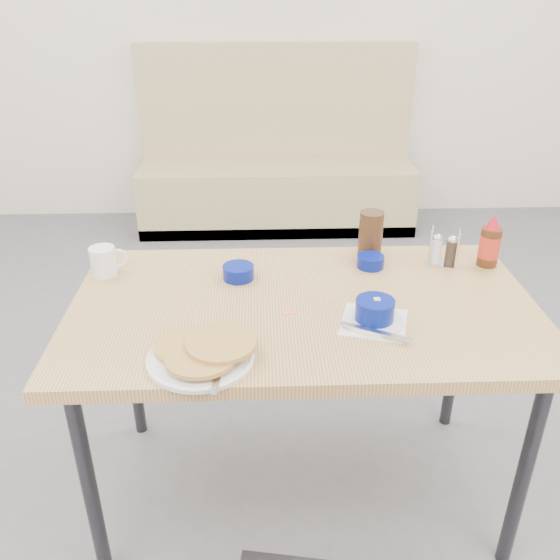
{
  "coord_description": "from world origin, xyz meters",
  "views": [
    {
      "loc": [
        -0.13,
        -1.29,
        1.65
      ],
      "look_at": [
        -0.07,
        0.29,
        0.82
      ],
      "focal_mm": 38.0,
      "sensor_mm": 36.0,
      "label": 1
    }
  ],
  "objects_px": {
    "grits_setting": "(375,313)",
    "amber_tumbler": "(371,233)",
    "dining_table": "(303,321)",
    "syrup_bottle": "(490,244)",
    "coffee_mug": "(105,261)",
    "butter_bowl": "(370,261)",
    "booth_bench": "(277,176)",
    "creamer_bowl": "(238,272)",
    "condiment_caddy": "(443,252)",
    "pancake_plate": "(202,353)"
  },
  "relations": [
    {
      "from": "creamer_bowl",
      "to": "syrup_bottle",
      "type": "xyz_separation_m",
      "value": [
        0.84,
        0.07,
        0.06
      ]
    },
    {
      "from": "creamer_bowl",
      "to": "butter_bowl",
      "type": "height_order",
      "value": "creamer_bowl"
    },
    {
      "from": "butter_bowl",
      "to": "pancake_plate",
      "type": "bearing_deg",
      "value": -135.27
    },
    {
      "from": "butter_bowl",
      "to": "syrup_bottle",
      "type": "relative_size",
      "value": 0.51
    },
    {
      "from": "creamer_bowl",
      "to": "amber_tumbler",
      "type": "bearing_deg",
      "value": 20.58
    },
    {
      "from": "dining_table",
      "to": "butter_bowl",
      "type": "relative_size",
      "value": 15.39
    },
    {
      "from": "amber_tumbler",
      "to": "syrup_bottle",
      "type": "xyz_separation_m",
      "value": [
        0.38,
        -0.1,
        -0.0
      ]
    },
    {
      "from": "coffee_mug",
      "to": "amber_tumbler",
      "type": "bearing_deg",
      "value": 7.85
    },
    {
      "from": "amber_tumbler",
      "to": "booth_bench",
      "type": "bearing_deg",
      "value": 96.68
    },
    {
      "from": "dining_table",
      "to": "butter_bowl",
      "type": "bearing_deg",
      "value": 44.26
    },
    {
      "from": "coffee_mug",
      "to": "butter_bowl",
      "type": "relative_size",
      "value": 1.32
    },
    {
      "from": "dining_table",
      "to": "syrup_bottle",
      "type": "distance_m",
      "value": 0.7
    },
    {
      "from": "creamer_bowl",
      "to": "butter_bowl",
      "type": "xyz_separation_m",
      "value": [
        0.44,
        0.07,
        -0.0
      ]
    },
    {
      "from": "amber_tumbler",
      "to": "butter_bowl",
      "type": "bearing_deg",
      "value": -98.01
    },
    {
      "from": "booth_bench",
      "to": "syrup_bottle",
      "type": "relative_size",
      "value": 10.59
    },
    {
      "from": "grits_setting",
      "to": "condiment_caddy",
      "type": "distance_m",
      "value": 0.48
    },
    {
      "from": "dining_table",
      "to": "coffee_mug",
      "type": "relative_size",
      "value": 11.68
    },
    {
      "from": "coffee_mug",
      "to": "syrup_bottle",
      "type": "xyz_separation_m",
      "value": [
        1.28,
        0.02,
        0.03
      ]
    },
    {
      "from": "pancake_plate",
      "to": "butter_bowl",
      "type": "xyz_separation_m",
      "value": [
        0.52,
        0.52,
        0.0
      ]
    },
    {
      "from": "dining_table",
      "to": "condiment_caddy",
      "type": "distance_m",
      "value": 0.56
    },
    {
      "from": "creamer_bowl",
      "to": "syrup_bottle",
      "type": "distance_m",
      "value": 0.84
    },
    {
      "from": "butter_bowl",
      "to": "condiment_caddy",
      "type": "height_order",
      "value": "condiment_caddy"
    },
    {
      "from": "creamer_bowl",
      "to": "syrup_bottle",
      "type": "bearing_deg",
      "value": 4.7
    },
    {
      "from": "amber_tumbler",
      "to": "creamer_bowl",
      "type": "bearing_deg",
      "value": -159.42
    },
    {
      "from": "grits_setting",
      "to": "butter_bowl",
      "type": "bearing_deg",
      "value": 81.77
    },
    {
      "from": "grits_setting",
      "to": "amber_tumbler",
      "type": "distance_m",
      "value": 0.47
    },
    {
      "from": "grits_setting",
      "to": "creamer_bowl",
      "type": "distance_m",
      "value": 0.49
    },
    {
      "from": "pancake_plate",
      "to": "amber_tumbler",
      "type": "distance_m",
      "value": 0.83
    },
    {
      "from": "butter_bowl",
      "to": "syrup_bottle",
      "type": "xyz_separation_m",
      "value": [
        0.4,
        0.0,
        0.06
      ]
    },
    {
      "from": "pancake_plate",
      "to": "syrup_bottle",
      "type": "bearing_deg",
      "value": 29.45
    },
    {
      "from": "booth_bench",
      "to": "butter_bowl",
      "type": "distance_m",
      "value": 2.35
    },
    {
      "from": "booth_bench",
      "to": "creamer_bowl",
      "type": "height_order",
      "value": "booth_bench"
    },
    {
      "from": "grits_setting",
      "to": "syrup_bottle",
      "type": "distance_m",
      "value": 0.58
    },
    {
      "from": "grits_setting",
      "to": "butter_bowl",
      "type": "xyz_separation_m",
      "value": [
        0.05,
        0.36,
        -0.01
      ]
    },
    {
      "from": "coffee_mug",
      "to": "syrup_bottle",
      "type": "distance_m",
      "value": 1.28
    },
    {
      "from": "grits_setting",
      "to": "butter_bowl",
      "type": "relative_size",
      "value": 2.6
    },
    {
      "from": "pancake_plate",
      "to": "condiment_caddy",
      "type": "relative_size",
      "value": 2.35
    },
    {
      "from": "booth_bench",
      "to": "condiment_caddy",
      "type": "distance_m",
      "value": 2.38
    },
    {
      "from": "coffee_mug",
      "to": "amber_tumbler",
      "type": "xyz_separation_m",
      "value": [
        0.89,
        0.12,
        0.03
      ]
    },
    {
      "from": "coffee_mug",
      "to": "creamer_bowl",
      "type": "xyz_separation_m",
      "value": [
        0.44,
        -0.05,
        -0.03
      ]
    },
    {
      "from": "dining_table",
      "to": "coffee_mug",
      "type": "bearing_deg",
      "value": 161.18
    },
    {
      "from": "booth_bench",
      "to": "coffee_mug",
      "type": "bearing_deg",
      "value": -105.35
    },
    {
      "from": "dining_table",
      "to": "pancake_plate",
      "type": "distance_m",
      "value": 0.41
    },
    {
      "from": "grits_setting",
      "to": "amber_tumbler",
      "type": "xyz_separation_m",
      "value": [
        0.07,
        0.46,
        0.05
      ]
    },
    {
      "from": "coffee_mug",
      "to": "syrup_bottle",
      "type": "bearing_deg",
      "value": 0.93
    },
    {
      "from": "coffee_mug",
      "to": "creamer_bowl",
      "type": "relative_size",
      "value": 1.19
    },
    {
      "from": "pancake_plate",
      "to": "condiment_caddy",
      "type": "distance_m",
      "value": 0.94
    },
    {
      "from": "dining_table",
      "to": "amber_tumbler",
      "type": "distance_m",
      "value": 0.45
    },
    {
      "from": "dining_table",
      "to": "amber_tumbler",
      "type": "bearing_deg",
      "value": 52.91
    },
    {
      "from": "grits_setting",
      "to": "dining_table",
      "type": "bearing_deg",
      "value": 147.45
    }
  ]
}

